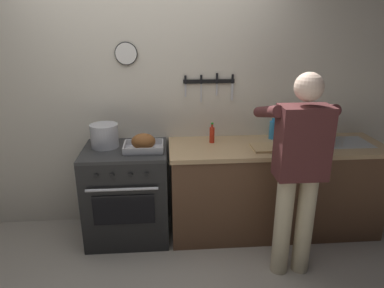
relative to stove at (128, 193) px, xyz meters
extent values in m
cube|color=beige|center=(0.22, 0.36, 0.85)|extent=(6.00, 0.10, 2.60)
cube|color=black|center=(0.80, 0.30, 1.00)|extent=(0.49, 0.02, 0.04)
cube|color=silver|center=(0.58, 0.29, 0.92)|extent=(0.02, 0.00, 0.12)
cube|color=black|center=(0.58, 0.29, 1.02)|extent=(0.02, 0.02, 0.08)
cube|color=silver|center=(0.73, 0.29, 0.89)|extent=(0.01, 0.00, 0.18)
cube|color=black|center=(0.73, 0.29, 1.03)|extent=(0.02, 0.02, 0.08)
cube|color=silver|center=(0.88, 0.29, 0.93)|extent=(0.01, 0.00, 0.12)
cube|color=black|center=(0.88, 0.29, 1.03)|extent=(0.02, 0.02, 0.10)
cube|color=silver|center=(1.03, 0.29, 0.90)|extent=(0.02, 0.00, 0.17)
cube|color=black|center=(1.03, 0.29, 1.03)|extent=(0.02, 0.02, 0.09)
cylinder|color=white|center=(0.04, 0.29, 1.27)|extent=(0.19, 0.02, 0.19)
torus|color=black|center=(0.04, 0.29, 1.27)|extent=(0.21, 0.02, 0.21)
cube|color=brown|center=(1.42, 0.00, -0.02)|extent=(2.00, 0.62, 0.86)
cube|color=tan|center=(1.42, 0.00, 0.43)|extent=(2.03, 0.65, 0.04)
cube|color=#B2B5B7|center=(2.10, 0.02, 0.39)|extent=(0.44, 0.36, 0.11)
cube|color=black|center=(0.00, 0.00, -0.02)|extent=(0.76, 0.62, 0.87)
cube|color=black|center=(0.00, -0.31, 0.00)|extent=(0.53, 0.01, 0.28)
cube|color=#2D2D2D|center=(0.00, 0.00, 0.43)|extent=(0.76, 0.62, 0.03)
cylinder|color=black|center=(-0.21, -0.32, 0.33)|extent=(0.04, 0.02, 0.04)
cylinder|color=black|center=(-0.08, -0.32, 0.33)|extent=(0.04, 0.02, 0.04)
cylinder|color=black|center=(0.08, -0.32, 0.33)|extent=(0.04, 0.02, 0.04)
cylinder|color=black|center=(0.21, -0.32, 0.33)|extent=(0.04, 0.02, 0.04)
cylinder|color=silver|center=(0.00, -0.34, 0.21)|extent=(0.61, 0.02, 0.02)
cylinder|color=#C6B793|center=(1.30, -0.64, -0.02)|extent=(0.14, 0.14, 0.86)
cylinder|color=#C6B793|center=(1.48, -0.64, -0.02)|extent=(0.14, 0.14, 0.86)
cube|color=#4C2323|center=(1.39, -0.64, 0.69)|extent=(0.38, 0.22, 0.56)
sphere|color=beige|center=(1.39, -0.64, 1.10)|extent=(0.21, 0.21, 0.21)
cylinder|color=#4C2323|center=(1.18, -0.39, 0.87)|extent=(0.09, 0.55, 0.22)
cylinder|color=#4C2323|center=(1.60, -0.39, 0.87)|extent=(0.09, 0.55, 0.22)
cube|color=#B7B7BC|center=(0.18, -0.06, 0.46)|extent=(0.34, 0.25, 0.01)
cube|color=#B7B7BC|center=(0.18, -0.18, 0.49)|extent=(0.34, 0.01, 0.05)
cube|color=#B7B7BC|center=(0.18, 0.07, 0.49)|extent=(0.34, 0.01, 0.05)
cube|color=#B7B7BC|center=(0.01, -0.06, 0.49)|extent=(0.01, 0.25, 0.05)
cube|color=#B7B7BC|center=(0.35, -0.06, 0.49)|extent=(0.01, 0.25, 0.05)
ellipsoid|color=brown|center=(0.18, -0.06, 0.53)|extent=(0.21, 0.15, 0.15)
cylinder|color=#B7B7BC|center=(-0.18, 0.07, 0.56)|extent=(0.25, 0.25, 0.21)
cube|color=tan|center=(1.34, -0.10, 0.46)|extent=(0.36, 0.24, 0.02)
cylinder|color=red|center=(0.82, 0.12, 0.52)|extent=(0.05, 0.05, 0.15)
cylinder|color=red|center=(0.82, 0.12, 0.61)|extent=(0.02, 0.02, 0.03)
cylinder|color=#197219|center=(0.82, 0.12, 0.64)|extent=(0.02, 0.02, 0.01)
cylinder|color=#338CCC|center=(1.43, 0.19, 0.54)|extent=(0.07, 0.07, 0.18)
cylinder|color=#338CCC|center=(1.43, 0.19, 0.65)|extent=(0.03, 0.03, 0.04)
cylinder|color=white|center=(1.43, 0.19, 0.67)|extent=(0.04, 0.04, 0.01)
cylinder|color=#997F4C|center=(1.61, 0.03, 0.54)|extent=(0.06, 0.06, 0.18)
cylinder|color=#997F4C|center=(1.61, 0.03, 0.65)|extent=(0.03, 0.03, 0.04)
cylinder|color=black|center=(1.61, 0.03, 0.67)|extent=(0.03, 0.03, 0.01)
cylinder|color=#385623|center=(1.52, 0.21, 0.57)|extent=(0.06, 0.06, 0.24)
cylinder|color=#385623|center=(1.52, 0.21, 0.71)|extent=(0.03, 0.03, 0.05)
cylinder|color=black|center=(1.52, 0.21, 0.75)|extent=(0.03, 0.03, 0.01)
camera|label=1|loc=(0.39, -2.99, 1.53)|focal=32.32mm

